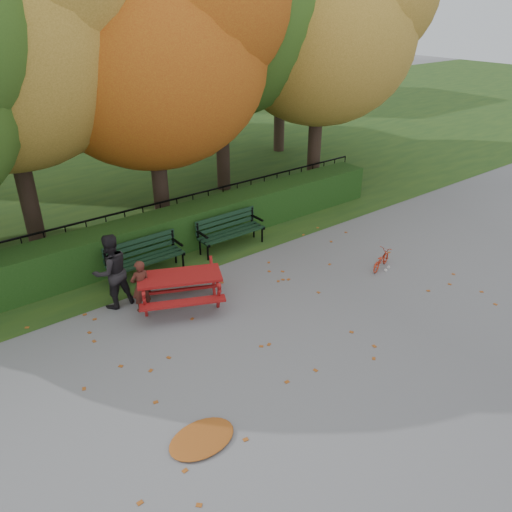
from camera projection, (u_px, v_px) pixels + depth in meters
ground at (291, 328)px, 9.83m from camera, size 90.00×90.00×0.00m
grass_strip at (58, 162)px, 19.68m from camera, size 90.00×90.00×0.00m
hedge at (176, 230)px, 12.76m from camera, size 13.00×0.90×1.00m
iron_fence at (161, 219)px, 13.31m from camera, size 14.00×0.04×1.02m
tree_b at (9, 18)px, 10.76m from camera, size 6.72×6.40×8.79m
tree_c at (164, 42)px, 12.24m from camera, size 6.30×6.00×8.00m
tree_e at (334, 23)px, 15.05m from camera, size 6.09×5.80×8.16m
tree_g at (293, 9)px, 18.70m from camera, size 6.30×6.00×8.55m
bench_left at (144, 255)px, 11.49m from camera, size 1.80×0.57×0.88m
bench_right at (229, 229)px, 12.79m from camera, size 1.80×0.57×0.88m
picnic_table at (180, 282)px, 10.31m from camera, size 2.12×1.96×0.83m
leaf_pile at (202, 439)px, 7.34m from camera, size 1.16×0.92×0.07m
leaf_scatter at (281, 321)px, 10.04m from camera, size 9.00×5.70×0.01m
child at (141, 286)px, 10.14m from camera, size 0.43×0.28×1.16m
adult at (112, 271)px, 10.21m from camera, size 0.83×0.67×1.63m
bicycle at (381, 260)px, 11.91m from camera, size 0.91×0.55×0.45m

